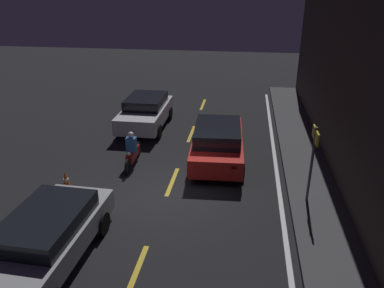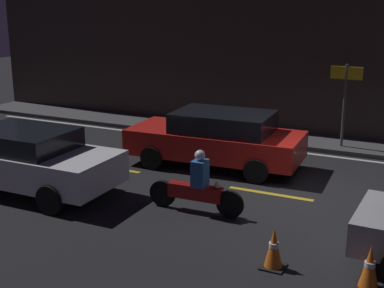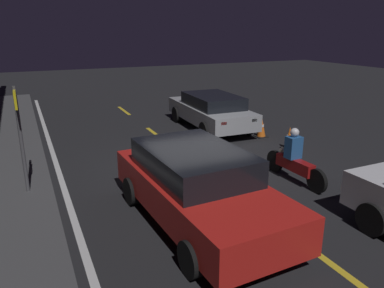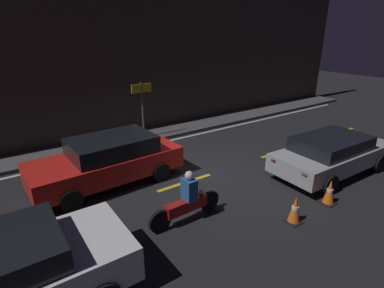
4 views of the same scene
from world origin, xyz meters
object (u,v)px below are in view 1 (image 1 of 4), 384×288
Objects in this scene: sedan_white at (146,111)px; taxi_red at (218,141)px; motorcycle at (133,151)px; traffic_cone_near at (66,181)px; shop_sign at (314,150)px; traffic_cone_mid at (43,207)px; hatchback_silver at (45,238)px.

sedan_white is 4.78m from taxi_red.
motorcycle is (0.86, -3.09, -0.23)m from taxi_red.
shop_sign reaches higher than traffic_cone_near.
sedan_white is 8.88m from shop_sign.
sedan_white is 6.27m from traffic_cone_near.
motorcycle is at bearing 143.85° from traffic_cone_near.
sedan_white is 1.71× the size of shop_sign.
taxi_red is 6.44× the size of traffic_cone_mid.
traffic_cone_near is 7.86m from shop_sign.
taxi_red is 2.19× the size of motorcycle.
traffic_cone_mid is (7.69, -1.05, -0.43)m from sedan_white.
motorcycle is (3.97, 0.54, -0.23)m from sedan_white.
traffic_cone_near is (-3.33, -1.10, -0.37)m from hatchback_silver.
sedan_white is at bearing 170.23° from traffic_cone_near.
traffic_cone_near is at bearing -159.86° from hatchback_silver.
traffic_cone_near is 1.52m from traffic_cone_mid.
sedan_white is 5.70× the size of traffic_cone_near.
shop_sign is at bearing 71.39° from motorcycle.
shop_sign reaches higher than taxi_red.
shop_sign reaches higher than traffic_cone_mid.
hatchback_silver is 5.54m from motorcycle.
shop_sign is (-3.70, 6.61, 1.09)m from hatchback_silver.
sedan_white reaches higher than traffic_cone_mid.
sedan_white is 4.02m from motorcycle.
sedan_white is 9.49m from hatchback_silver.
traffic_cone_mid is at bearing -25.22° from motorcycle.
motorcycle is 2.94× the size of traffic_cone_near.
shop_sign is (5.79, 6.65, 1.03)m from sedan_white.
taxi_red reaches higher than sedan_white.
motorcycle is at bearing -106.58° from shop_sign.
shop_sign reaches higher than sedan_white.
sedan_white is at bearing -131.05° from shop_sign.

